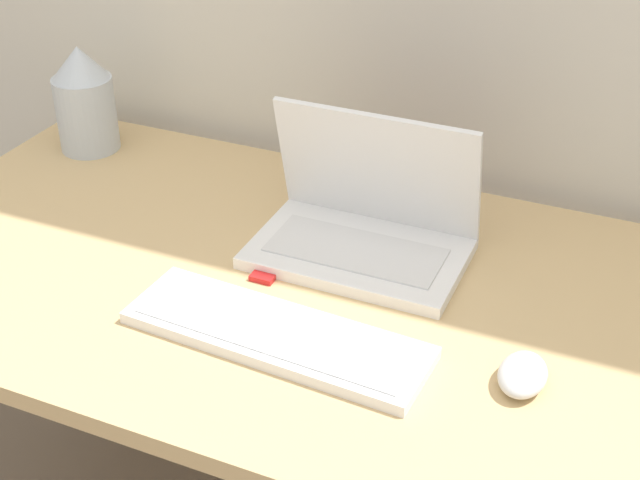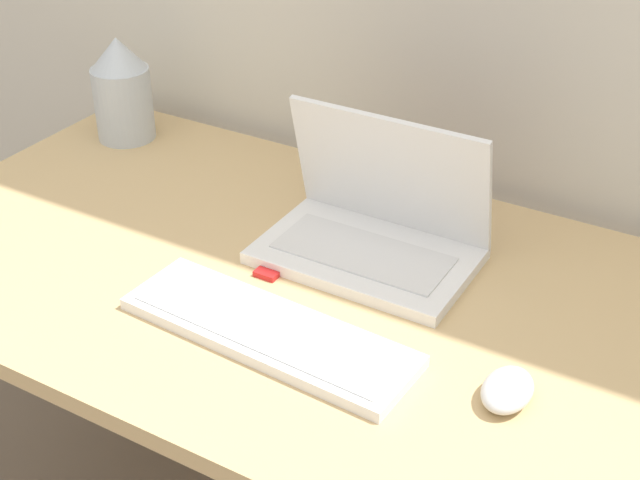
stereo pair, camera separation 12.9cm
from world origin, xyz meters
The scene contains 6 objects.
desk centered at (0.00, 0.39, 0.65)m, with size 1.31×0.77×0.74m.
laptop centered at (0.12, 0.50, 0.79)m, with size 0.34×0.22×0.23m.
keyboard centered at (0.09, 0.23, 0.75)m, with size 0.45×0.16×0.02m.
mouse centered at (0.43, 0.28, 0.76)m, with size 0.06×0.09×0.03m.
vase centered at (-0.51, 0.64, 0.84)m, with size 0.12×0.12×0.21m.
mp3_player centered at (0.01, 0.38, 0.74)m, with size 0.04×0.07×0.01m.
Camera 1 is at (0.54, -0.65, 1.52)m, focal length 50.00 mm.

